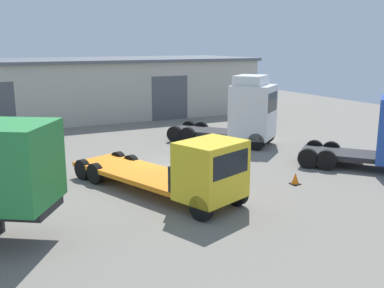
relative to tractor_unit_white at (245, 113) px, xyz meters
name	(u,v)px	position (x,y,z in m)	size (l,w,h in m)	color
ground_plane	(160,172)	(-7.10, -3.21, -2.04)	(60.00, 60.00, 0.00)	slate
warehouse_building	(74,88)	(-7.10, 15.63, 0.44)	(31.35, 10.18, 4.95)	#B7B2A3
tractor_unit_white	(245,113)	(0.00, 0.00, 0.00)	(6.06, 6.66, 4.33)	silver
flatbed_truck_yellow	(185,171)	(-7.83, -7.63, -0.78)	(5.24, 8.81, 2.67)	yellow
oil_drum	(12,174)	(-13.81, -1.97, -1.60)	(0.58, 0.58, 0.88)	black
traffic_cone	(295,179)	(-2.42, -7.85, -1.78)	(0.40, 0.40, 0.55)	black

